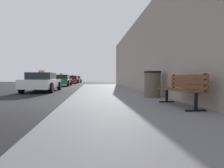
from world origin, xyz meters
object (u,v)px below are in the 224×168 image
Objects in this scene: car_red at (72,79)px; car_silver at (76,79)px; car_white at (42,82)px; bench at (182,88)px; trash_bin at (152,84)px; car_green at (62,80)px.

car_silver is (0.17, 6.14, -0.00)m from car_red.
car_white and car_red have the same top height.
trash_bin is (-0.04, 2.48, 0.02)m from bench.
car_green is 16.04m from car_silver.
car_white is 8.82m from car_green.
car_silver is (0.42, 16.04, -0.00)m from car_green.
trash_bin is at bearing 89.49° from bench.
trash_bin is at bearing -79.92° from car_silver.
car_red is (-5.66, 27.03, -0.02)m from bench.
trash_bin reaches higher than bench.
car_green is at bearing 107.62° from bench.
bench is at bearing -55.01° from car_white.
car_red reaches higher than trash_bin.
bench is at bearing -80.59° from car_silver.
car_silver is at bearing 88.44° from car_red.
car_white is at bearing -89.43° from car_green.
bench is 0.43× the size of car_red.
car_green is at bearing -91.43° from car_red.
trash_bin is 31.18m from car_silver.
car_white reaches higher than bench.
car_silver is (0.33, 24.86, -0.00)m from car_white.
car_red is at bearing 102.90° from trash_bin.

